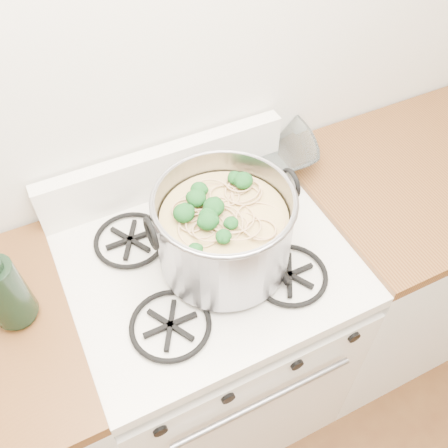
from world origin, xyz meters
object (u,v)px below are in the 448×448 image
Objects in this scene: gas_range at (211,341)px; glass_bowl at (264,154)px; bottle at (1,284)px; stock_pot at (224,231)px; spatula at (244,215)px.

glass_bowl is at bearing 40.41° from gas_range.
bottle reaches higher than glass_bowl.
stock_pot is 0.18m from spatula.
spatula is (0.11, 0.10, -0.10)m from stock_pot.
stock_pot is at bearing -137.47° from spatula.
gas_range is 7.34× the size of glass_bowl.
gas_range is at bearing 144.98° from stock_pot.
stock_pot is 0.54m from bottle.
stock_pot is at bearing -30.69° from bottle.
gas_range is 2.41× the size of stock_pot.
glass_bowl reaches higher than gas_range.
glass_bowl is (0.18, 0.20, 0.00)m from spatula.
gas_range is at bearing -28.29° from bottle.
stock_pot reaches higher than gas_range.
gas_range is at bearing -139.59° from glass_bowl.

